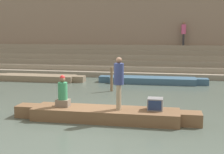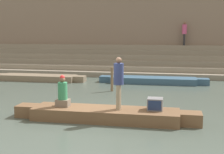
{
  "view_description": "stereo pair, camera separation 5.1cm",
  "coord_description": "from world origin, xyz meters",
  "px_view_note": "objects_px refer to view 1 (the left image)",
  "views": [
    {
      "loc": [
        2.67,
        -10.22,
        2.94
      ],
      "look_at": [
        0.53,
        0.95,
        1.31
      ],
      "focal_mm": 50.0,
      "sensor_mm": 36.0,
      "label": 1
    },
    {
      "loc": [
        2.72,
        -10.21,
        2.94
      ],
      "look_at": [
        0.53,
        0.95,
        1.31
      ],
      "focal_mm": 50.0,
      "sensor_mm": 36.0,
      "label": 2
    }
  ],
  "objects_px": {
    "tv_set": "(155,104)",
    "person_rowing": "(63,94)",
    "mooring_post": "(112,79)",
    "moored_boat_distant": "(152,80)",
    "moored_boat_shore": "(38,78)",
    "person_standing": "(119,79)",
    "rowboat_main": "(105,114)",
    "person_on_steps": "(184,32)"
  },
  "relations": [
    {
      "from": "person_standing",
      "to": "person_rowing",
      "type": "bearing_deg",
      "value": -178.4
    },
    {
      "from": "rowboat_main",
      "to": "mooring_post",
      "type": "bearing_deg",
      "value": 98.0
    },
    {
      "from": "person_rowing",
      "to": "mooring_post",
      "type": "distance_m",
      "value": 5.24
    },
    {
      "from": "moored_boat_shore",
      "to": "mooring_post",
      "type": "distance_m",
      "value": 5.74
    },
    {
      "from": "rowboat_main",
      "to": "person_standing",
      "type": "xyz_separation_m",
      "value": [
        0.47,
        -0.04,
        1.2
      ]
    },
    {
      "from": "rowboat_main",
      "to": "person_rowing",
      "type": "relative_size",
      "value": 5.77
    },
    {
      "from": "person_rowing",
      "to": "person_on_steps",
      "type": "xyz_separation_m",
      "value": [
        4.46,
        13.55,
        2.13
      ]
    },
    {
      "from": "rowboat_main",
      "to": "tv_set",
      "type": "xyz_separation_m",
      "value": [
        1.65,
        0.13,
        0.39
      ]
    },
    {
      "from": "mooring_post",
      "to": "person_on_steps",
      "type": "distance_m",
      "value": 9.47
    },
    {
      "from": "moored_boat_distant",
      "to": "person_rowing",
      "type": "bearing_deg",
      "value": -106.49
    },
    {
      "from": "rowboat_main",
      "to": "mooring_post",
      "type": "relative_size",
      "value": 5.16
    },
    {
      "from": "tv_set",
      "to": "moored_boat_shore",
      "type": "height_order",
      "value": "tv_set"
    },
    {
      "from": "moored_boat_shore",
      "to": "person_standing",
      "type": "bearing_deg",
      "value": -49.55
    },
    {
      "from": "rowboat_main",
      "to": "moored_boat_shore",
      "type": "height_order",
      "value": "rowboat_main"
    },
    {
      "from": "tv_set",
      "to": "moored_boat_distant",
      "type": "xyz_separation_m",
      "value": [
        -0.57,
        7.96,
        -0.42
      ]
    },
    {
      "from": "person_standing",
      "to": "moored_boat_shore",
      "type": "distance_m",
      "value": 10.16
    },
    {
      "from": "person_standing",
      "to": "moored_boat_shore",
      "type": "bearing_deg",
      "value": 132.84
    },
    {
      "from": "person_standing",
      "to": "moored_boat_distant",
      "type": "height_order",
      "value": "person_standing"
    },
    {
      "from": "person_rowing",
      "to": "moored_boat_distant",
      "type": "relative_size",
      "value": 0.17
    },
    {
      "from": "moored_boat_shore",
      "to": "mooring_post",
      "type": "xyz_separation_m",
      "value": [
        5.12,
        -2.56,
        0.42
      ]
    },
    {
      "from": "person_standing",
      "to": "tv_set",
      "type": "distance_m",
      "value": 1.45
    },
    {
      "from": "mooring_post",
      "to": "person_rowing",
      "type": "bearing_deg",
      "value": -97.79
    },
    {
      "from": "tv_set",
      "to": "moored_boat_shore",
      "type": "xyz_separation_m",
      "value": [
        -7.56,
        7.65,
        -0.42
      ]
    },
    {
      "from": "person_standing",
      "to": "person_rowing",
      "type": "relative_size",
      "value": 1.59
    },
    {
      "from": "moored_boat_distant",
      "to": "moored_boat_shore",
      "type": "bearing_deg",
      "value": -176.13
    },
    {
      "from": "person_standing",
      "to": "mooring_post",
      "type": "height_order",
      "value": "person_standing"
    },
    {
      "from": "person_standing",
      "to": "rowboat_main",
      "type": "bearing_deg",
      "value": 179.01
    },
    {
      "from": "rowboat_main",
      "to": "person_rowing",
      "type": "distance_m",
      "value": 1.63
    },
    {
      "from": "mooring_post",
      "to": "person_on_steps",
      "type": "relative_size",
      "value": 0.72
    },
    {
      "from": "person_standing",
      "to": "moored_boat_distant",
      "type": "relative_size",
      "value": 0.28
    },
    {
      "from": "moored_boat_shore",
      "to": "person_on_steps",
      "type": "bearing_deg",
      "value": 34.46
    },
    {
      "from": "moored_boat_shore",
      "to": "moored_boat_distant",
      "type": "distance_m",
      "value": 7.0
    },
    {
      "from": "moored_boat_shore",
      "to": "person_rowing",
      "type": "bearing_deg",
      "value": -59.11
    },
    {
      "from": "moored_boat_distant",
      "to": "person_on_steps",
      "type": "height_order",
      "value": "person_on_steps"
    },
    {
      "from": "tv_set",
      "to": "moored_boat_distant",
      "type": "distance_m",
      "value": 7.99
    },
    {
      "from": "tv_set",
      "to": "mooring_post",
      "type": "xyz_separation_m",
      "value": [
        -2.44,
        5.09,
        0.0
      ]
    },
    {
      "from": "rowboat_main",
      "to": "moored_boat_shore",
      "type": "distance_m",
      "value": 9.77
    },
    {
      "from": "rowboat_main",
      "to": "person_standing",
      "type": "relative_size",
      "value": 3.63
    },
    {
      "from": "moored_boat_distant",
      "to": "person_on_steps",
      "type": "bearing_deg",
      "value": 72.44
    },
    {
      "from": "tv_set",
      "to": "person_rowing",
      "type": "bearing_deg",
      "value": -172.04
    },
    {
      "from": "person_rowing",
      "to": "moored_boat_distant",
      "type": "bearing_deg",
      "value": 59.56
    },
    {
      "from": "person_standing",
      "to": "mooring_post",
      "type": "bearing_deg",
      "value": 107.06
    }
  ]
}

